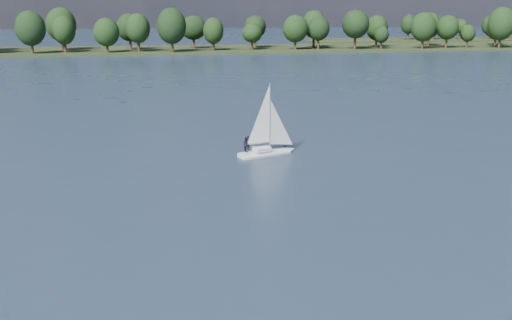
# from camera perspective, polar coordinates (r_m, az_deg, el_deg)

# --- Properties ---
(ground) EXTENTS (700.00, 700.00, 0.00)m
(ground) POSITION_cam_1_polar(r_m,az_deg,el_deg) (110.50, 0.84, 6.82)
(ground) COLOR #233342
(ground) RESTS_ON ground
(far_shore) EXTENTS (660.00, 40.00, 1.50)m
(far_shore) POSITION_cam_1_polar(r_m,az_deg,el_deg) (221.02, -4.51, 10.89)
(far_shore) COLOR black
(far_shore) RESTS_ON ground
(sailboat) EXTENTS (6.52, 3.98, 8.31)m
(sailboat) POSITION_cam_1_polar(r_m,az_deg,el_deg) (62.35, 0.85, 2.58)
(sailboat) COLOR silver
(sailboat) RESTS_ON ground
(treeline) EXTENTS (562.23, 74.05, 18.52)m
(treeline) POSITION_cam_1_polar(r_m,az_deg,el_deg) (215.61, -8.22, 12.84)
(treeline) COLOR black
(treeline) RESTS_ON ground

